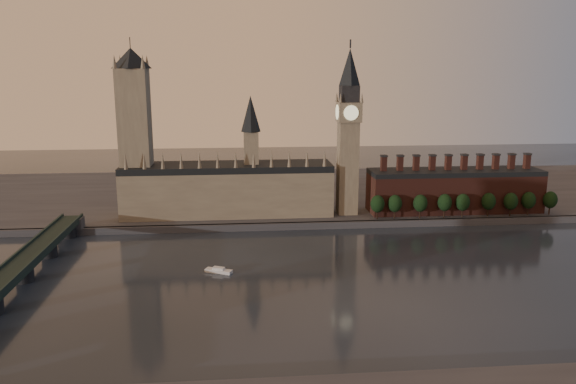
% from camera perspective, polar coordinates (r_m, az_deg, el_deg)
% --- Properties ---
extents(ground, '(900.00, 900.00, 0.00)m').
position_cam_1_polar(ground, '(256.23, 8.46, -9.23)').
color(ground, black).
rests_on(ground, ground).
extents(north_bank, '(900.00, 182.00, 4.00)m').
position_cam_1_polar(north_bank, '(423.45, 2.88, -0.14)').
color(north_bank, '#4A494F').
rests_on(north_bank, ground).
extents(palace_of_westminster, '(130.00, 30.30, 74.00)m').
position_cam_1_polar(palace_of_westminster, '(353.63, -6.05, 0.55)').
color(palace_of_westminster, gray).
rests_on(palace_of_westminster, north_bank).
extents(victoria_tower, '(24.00, 24.00, 108.00)m').
position_cam_1_polar(victoria_tower, '(353.39, -15.29, 6.32)').
color(victoria_tower, gray).
rests_on(victoria_tower, north_bank).
extents(big_ben, '(15.00, 15.00, 107.00)m').
position_cam_1_polar(big_ben, '(349.91, 6.16, 6.26)').
color(big_ben, gray).
rests_on(big_ben, north_bank).
extents(chimney_block, '(110.00, 25.00, 37.00)m').
position_cam_1_polar(chimney_block, '(375.90, 16.54, 0.21)').
color(chimney_block, '#52261F').
rests_on(chimney_block, north_bank).
extents(embankment_tree_0, '(8.60, 8.60, 14.88)m').
position_cam_1_polar(embankment_tree_0, '(345.58, 9.08, -1.20)').
color(embankment_tree_0, black).
rests_on(embankment_tree_0, north_bank).
extents(embankment_tree_1, '(8.60, 8.60, 14.88)m').
position_cam_1_polar(embankment_tree_1, '(348.48, 10.81, -1.16)').
color(embankment_tree_1, black).
rests_on(embankment_tree_1, north_bank).
extents(embankment_tree_2, '(8.60, 8.60, 14.88)m').
position_cam_1_polar(embankment_tree_2, '(352.45, 13.29, -1.12)').
color(embankment_tree_2, black).
rests_on(embankment_tree_2, north_bank).
extents(embankment_tree_3, '(8.60, 8.60, 14.88)m').
position_cam_1_polar(embankment_tree_3, '(357.95, 15.63, -1.04)').
color(embankment_tree_3, black).
rests_on(embankment_tree_3, north_bank).
extents(embankment_tree_4, '(8.60, 8.60, 14.88)m').
position_cam_1_polar(embankment_tree_4, '(361.73, 17.33, -1.01)').
color(embankment_tree_4, black).
rests_on(embankment_tree_4, north_bank).
extents(embankment_tree_5, '(8.60, 8.60, 14.88)m').
position_cam_1_polar(embankment_tree_5, '(369.30, 19.71, -0.91)').
color(embankment_tree_5, black).
rests_on(embankment_tree_5, north_bank).
extents(embankment_tree_6, '(8.60, 8.60, 14.88)m').
position_cam_1_polar(embankment_tree_6, '(374.53, 21.69, -0.88)').
color(embankment_tree_6, black).
rests_on(embankment_tree_6, north_bank).
extents(embankment_tree_7, '(8.60, 8.60, 14.88)m').
position_cam_1_polar(embankment_tree_7, '(381.58, 23.25, -0.78)').
color(embankment_tree_7, black).
rests_on(embankment_tree_7, north_bank).
extents(embankment_tree_8, '(8.60, 8.60, 14.88)m').
position_cam_1_polar(embankment_tree_8, '(388.49, 25.10, -0.73)').
color(embankment_tree_8, black).
rests_on(embankment_tree_8, north_bank).
extents(westminster_bridge, '(14.00, 200.00, 11.55)m').
position_cam_1_polar(westminster_bridge, '(262.80, -26.71, -8.18)').
color(westminster_bridge, '#1B2B25').
rests_on(westminster_bridge, ground).
extents(river_boat, '(13.37, 8.74, 2.60)m').
position_cam_1_polar(river_boat, '(268.68, -7.06, -7.92)').
color(river_boat, silver).
rests_on(river_boat, ground).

